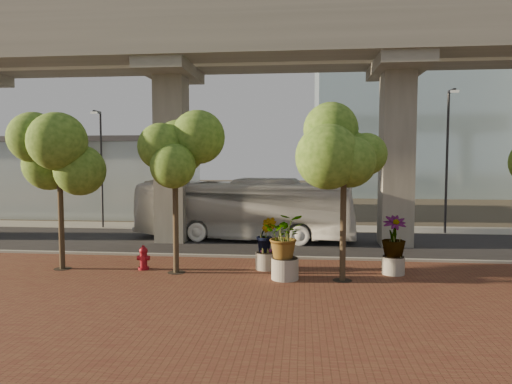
# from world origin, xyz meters

# --- Properties ---
(ground) EXTENTS (160.00, 160.00, 0.00)m
(ground) POSITION_xyz_m (0.00, 0.00, 0.00)
(ground) COLOR #332E25
(ground) RESTS_ON ground
(brick_plaza) EXTENTS (70.00, 13.00, 0.06)m
(brick_plaza) POSITION_xyz_m (0.00, -8.00, 0.03)
(brick_plaza) COLOR brown
(brick_plaza) RESTS_ON ground
(asphalt_road) EXTENTS (90.00, 8.00, 0.04)m
(asphalt_road) POSITION_xyz_m (0.00, 2.00, 0.02)
(asphalt_road) COLOR black
(asphalt_road) RESTS_ON ground
(curb_strip) EXTENTS (70.00, 0.25, 0.16)m
(curb_strip) POSITION_xyz_m (0.00, -2.00, 0.08)
(curb_strip) COLOR gray
(curb_strip) RESTS_ON ground
(far_sidewalk) EXTENTS (90.00, 3.00, 0.06)m
(far_sidewalk) POSITION_xyz_m (0.00, 7.50, 0.03)
(far_sidewalk) COLOR gray
(far_sidewalk) RESTS_ON ground
(transit_viaduct) EXTENTS (72.00, 5.60, 12.40)m
(transit_viaduct) POSITION_xyz_m (0.00, 2.00, 7.29)
(transit_viaduct) COLOR gray
(transit_viaduct) RESTS_ON ground
(station_pavilion) EXTENTS (23.00, 13.00, 6.30)m
(station_pavilion) POSITION_xyz_m (-20.00, 16.00, 3.22)
(station_pavilion) COLOR silver
(station_pavilion) RESTS_ON ground
(transit_bus) EXTENTS (12.58, 4.21, 3.44)m
(transit_bus) POSITION_xyz_m (-2.09, 2.93, 1.72)
(transit_bus) COLOR silver
(transit_bus) RESTS_ON ground
(fire_hydrant) EXTENTS (0.50, 0.45, 0.99)m
(fire_hydrant) POSITION_xyz_m (-5.29, -4.66, 0.54)
(fire_hydrant) COLOR maroon
(fire_hydrant) RESTS_ON ground
(planter_front) EXTENTS (2.26, 2.26, 2.49)m
(planter_front) POSITION_xyz_m (0.50, -5.60, 1.57)
(planter_front) COLOR #B0AA9F
(planter_front) RESTS_ON ground
(planter_right) EXTENTS (2.14, 2.14, 2.28)m
(planter_right) POSITION_xyz_m (4.68, -4.41, 1.44)
(planter_right) COLOR #A29A92
(planter_right) RESTS_ON ground
(planter_left) EXTENTS (1.96, 1.96, 2.16)m
(planter_left) POSITION_xyz_m (-0.32, -4.10, 1.37)
(planter_left) COLOR #AAA39A
(planter_left) RESTS_ON ground
(street_tree_far_west) EXTENTS (3.49, 3.49, 6.19)m
(street_tree_far_west) POSITION_xyz_m (-8.64, -4.90, 4.64)
(street_tree_far_west) COLOR #453927
(street_tree_far_west) RESTS_ON ground
(street_tree_near_west) EXTENTS (3.36, 3.36, 6.24)m
(street_tree_near_west) POSITION_xyz_m (-3.82, -5.04, 4.74)
(street_tree_near_west) COLOR #453927
(street_tree_near_west) RESTS_ON ground
(street_tree_near_east) EXTENTS (3.59, 3.59, 6.42)m
(street_tree_near_east) POSITION_xyz_m (2.62, -5.59, 4.82)
(street_tree_near_east) COLOR #453927
(street_tree_near_east) RESTS_ON ground
(streetlamp_west) EXTENTS (0.38, 1.11, 7.63)m
(streetlamp_west) POSITION_xyz_m (-12.05, 6.34, 4.46)
(streetlamp_west) COLOR #2B2B2F
(streetlamp_west) RESTS_ON ground
(streetlamp_east) EXTENTS (0.43, 1.25, 8.62)m
(streetlamp_east) POSITION_xyz_m (9.85, 6.17, 5.03)
(streetlamp_east) COLOR #2B2B2F
(streetlamp_east) RESTS_ON ground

